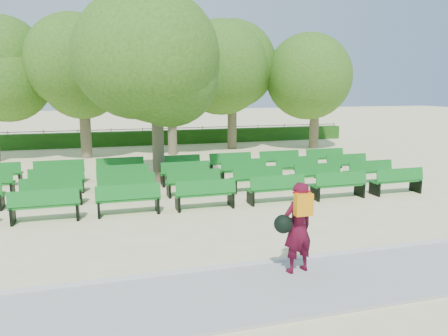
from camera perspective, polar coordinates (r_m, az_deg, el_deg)
name	(u,v)px	position (r m, az deg, el deg)	size (l,w,h in m)	color
ground	(216,194)	(15.23, -1.09, -3.41)	(120.00, 120.00, 0.00)	beige
paving	(319,283)	(8.68, 12.29, -14.48)	(30.00, 2.20, 0.06)	#A7A6A2
curb	(293,259)	(9.61, 8.97, -11.71)	(30.00, 0.12, 0.10)	silver
hedge	(159,138)	(28.72, -8.47, 3.96)	(26.00, 0.70, 0.90)	#1F5014
fence	(158,144)	(29.16, -8.56, 3.17)	(26.00, 0.10, 1.02)	black
tree_line	(169,153)	(24.85, -7.16, 1.94)	(21.80, 6.80, 7.04)	#3C6C1D
bench_array	(189,187)	(15.87, -4.63, -2.53)	(1.88, 0.70, 1.16)	#137220
tree_among	(156,74)	(16.80, -8.85, 12.02)	(4.35, 4.35, 6.13)	brown
person	(297,226)	(8.68, 9.50, -7.53)	(0.89, 0.57, 1.81)	#4B0A1D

